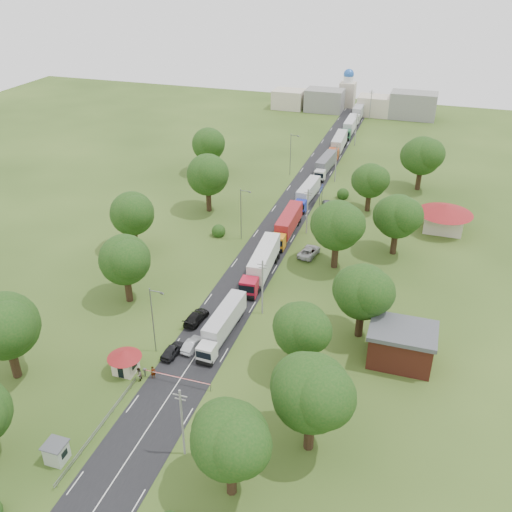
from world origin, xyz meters
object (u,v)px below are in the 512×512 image
at_px(car_lane_front, 172,350).
at_px(pedestrian_near, 153,373).
at_px(boom_barrier, 167,376).
at_px(guard_booth, 125,358).
at_px(car_lane_mid, 192,344).
at_px(info_sign, 321,191).
at_px(truck_0, 223,324).

distance_m(car_lane_front, pedestrian_near, 5.02).
distance_m(boom_barrier, pedestrian_near, 1.94).
bearing_deg(guard_booth, car_lane_mid, 48.48).
xyz_separation_m(info_sign, pedestrian_near, (-8.50, -60.01, -2.13)).
bearing_deg(car_lane_front, pedestrian_near, 91.60).
relative_size(car_lane_mid, pedestrian_near, 2.41).
distance_m(boom_barrier, info_sign, 60.39).
bearing_deg(truck_0, pedestrian_near, -115.36).
height_order(truck_0, pedestrian_near, truck_0).
xyz_separation_m(boom_barrier, pedestrian_near, (-1.94, -0.01, -0.02)).
bearing_deg(boom_barrier, car_lane_front, 108.19).
height_order(info_sign, car_lane_mid, info_sign).
xyz_separation_m(truck_0, pedestrian_near, (-5.20, -10.98, -1.12)).
distance_m(boom_barrier, guard_booth, 5.98).
distance_m(info_sign, car_lane_mid, 53.41).
height_order(guard_booth, car_lane_mid, guard_booth).
xyz_separation_m(car_lane_front, pedestrian_near, (-0.30, -5.01, 0.14)).
relative_size(car_lane_front, car_lane_mid, 1.02).
relative_size(truck_0, car_lane_front, 3.17).
distance_m(boom_barrier, car_lane_front, 5.27).
height_order(truck_0, car_lane_mid, truck_0).
relative_size(info_sign, car_lane_mid, 0.97).
bearing_deg(guard_booth, boom_barrier, 0.01).
relative_size(boom_barrier, car_lane_mid, 2.19).
bearing_deg(car_lane_mid, boom_barrier, 92.05).
relative_size(guard_booth, pedestrian_near, 2.52).
xyz_separation_m(guard_booth, info_sign, (12.40, 60.00, 0.84)).
xyz_separation_m(boom_barrier, guard_booth, (-5.84, -0.00, 1.27)).
distance_m(info_sign, truck_0, 49.15).
bearing_deg(car_lane_mid, guard_booth, 53.45).
distance_m(car_lane_mid, pedestrian_near, 7.38).
height_order(guard_booth, info_sign, info_sign).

